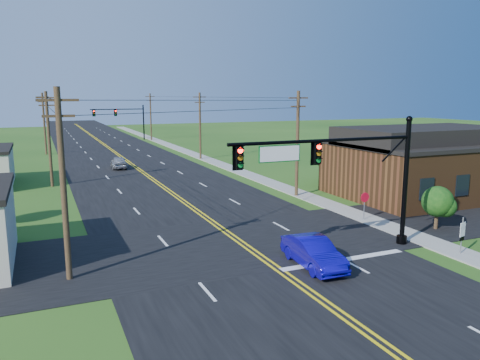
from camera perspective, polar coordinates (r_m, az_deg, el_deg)
name	(u,v)px	position (r m, az deg, el deg)	size (l,w,h in m)	color
ground	(367,338)	(18.36, 15.24, -18.06)	(260.00, 260.00, 0.00)	#224A15
road_main	(126,161)	(63.91, -13.77, 2.25)	(16.00, 220.00, 0.04)	black
road_cross	(237,242)	(27.93, -0.33, -7.63)	(70.00, 10.00, 0.04)	black
sidewalk	(227,167)	(57.12, -1.60, 1.64)	(2.00, 160.00, 0.08)	gray
signal_mast_main	(341,169)	(25.51, 12.25, 1.34)	(11.30, 0.60, 7.48)	black
signal_mast_far	(121,117)	(93.74, -14.32, 7.47)	(10.98, 0.60, 7.48)	black
brick_building	(423,169)	(43.48, 21.36, 1.30)	(14.20, 11.20, 4.70)	#523117
utility_pole_left_a	(63,182)	(22.82, -20.76, -0.20)	(1.80, 0.28, 9.00)	#3C281B
utility_pole_left_b	(49,137)	(47.64, -22.26, 4.83)	(1.80, 0.28, 9.00)	#3C281B
utility_pole_left_c	(44,122)	(74.58, -22.76, 6.49)	(1.80, 0.28, 9.00)	#3C281B
utility_pole_right_a	(297,142)	(40.13, 7.01, 4.64)	(1.80, 0.28, 9.00)	#3C281B
utility_pole_right_b	(200,125)	(63.87, -4.89, 6.75)	(1.80, 0.28, 9.00)	#3C281B
utility_pole_right_c	(151,116)	(92.78, -10.83, 7.69)	(1.80, 0.28, 9.00)	#3C281B
tree_right_back	(331,157)	(47.03, 11.04, 2.74)	(3.00, 3.00, 4.10)	#3C281B
shrub_corner	(438,202)	(32.79, 22.94, -2.45)	(2.00, 2.00, 2.86)	#3C281B
blue_car	(313,253)	(24.22, 8.92, -8.79)	(1.58, 4.54, 1.50)	#0E079B
distant_car	(119,163)	(57.58, -14.57, 2.07)	(1.70, 4.22, 1.44)	#A5A4A9
route_sign	(462,233)	(28.29, 25.46, -5.85)	(0.52, 0.17, 2.12)	slate
stop_sign	(365,200)	(33.55, 14.96, -2.40)	(0.72, 0.08, 2.01)	slate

